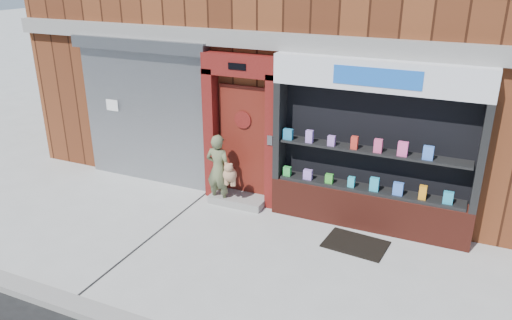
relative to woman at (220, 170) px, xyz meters
The scene contains 6 objects.
ground 2.00m from the woman, 55.20° to the right, with size 80.00×80.00×0.00m, color #9E9E99.
shutter_bay 2.21m from the woman, 168.54° to the left, with size 3.10×0.30×3.04m.
red_door_bay 0.87m from the woman, 45.64° to the left, with size 1.52×0.58×2.90m.
pharmacy_bay 2.90m from the woman, ahead, with size 3.50×0.41×3.00m.
woman is the anchor object (origin of this frame).
doormat 2.93m from the woman, ahead, with size 1.02×0.71×0.03m, color black.
Camera 1 is at (3.18, -6.22, 4.44)m, focal length 35.00 mm.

